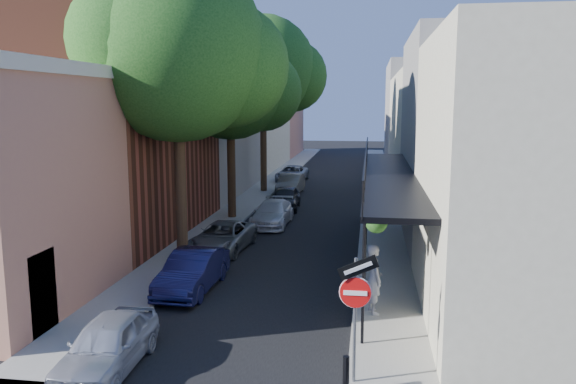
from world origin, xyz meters
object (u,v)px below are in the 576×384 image
(parked_car_a, at_px, (107,345))
(pedestrian, at_px, (374,279))
(oak_far, at_px, (270,70))
(sign_post, at_px, (356,298))
(parked_car_f, at_px, (291,184))
(oak_near, at_px, (190,55))
(parked_car_b, at_px, (193,271))
(parked_car_d, at_px, (272,213))
(oak_mid, at_px, (238,84))
(parked_car_g, at_px, (292,174))
(parked_car_e, at_px, (285,198))
(parked_car_c, at_px, (222,237))
(bollard, at_px, (346,374))

(parked_car_a, bearing_deg, pedestrian, 33.09)
(oak_far, bearing_deg, sign_post, -76.09)
(parked_car_f, height_order, pedestrian, pedestrian)
(oak_near, xyz_separation_m, parked_car_f, (1.49, 16.34, -7.21))
(parked_car_b, bearing_deg, parked_car_d, 86.92)
(sign_post, relative_size, oak_mid, 0.29)
(sign_post, distance_m, parked_car_g, 32.08)
(parked_car_e, xyz_separation_m, parked_car_f, (-0.48, 5.49, 0.01))
(oak_mid, xyz_separation_m, parked_car_c, (0.82, -6.69, -6.46))
(sign_post, xyz_separation_m, parked_car_f, (-5.04, 25.63, -1.37))
(parked_car_a, xyz_separation_m, parked_car_b, (0.21, 5.64, 0.04))
(sign_post, bearing_deg, parked_car_e, 102.76)
(sign_post, xyz_separation_m, oak_far, (-6.51, 26.30, 6.22))
(oak_far, xyz_separation_m, pedestrian, (6.94, -22.10, -7.13))
(pedestrian, bearing_deg, parked_car_f, -4.24)
(sign_post, relative_size, parked_car_b, 0.75)
(parked_car_a, bearing_deg, parked_car_g, 88.44)
(oak_near, height_order, parked_car_c, oak_near)
(sign_post, bearing_deg, oak_mid, 110.86)
(oak_far, bearing_deg, parked_car_g, 81.80)
(oak_far, xyz_separation_m, parked_car_e, (1.95, -6.16, -7.60))
(oak_near, distance_m, oak_far, 17.01)
(oak_near, bearing_deg, sign_post, -54.91)
(parked_car_b, xyz_separation_m, pedestrian, (5.86, -1.41, 0.47))
(parked_car_a, relative_size, parked_car_d, 0.86)
(oak_mid, bearing_deg, parked_car_d, -36.11)
(oak_near, distance_m, oak_mid, 8.01)
(parked_car_e, bearing_deg, parked_car_f, 92.21)
(oak_mid, height_order, parked_car_c, oak_mid)
(parked_car_c, relative_size, parked_car_d, 1.01)
(bollard, height_order, pedestrian, pedestrian)
(parked_car_b, relative_size, parked_car_c, 0.93)
(oak_near, distance_m, parked_car_d, 9.94)
(parked_car_d, height_order, parked_car_g, parked_car_g)
(parked_car_f, relative_size, parked_car_g, 0.90)
(oak_mid, height_order, parked_car_e, oak_mid)
(sign_post, bearing_deg, parked_car_c, 118.59)
(parked_car_e, bearing_deg, bollard, -80.73)
(sign_post, bearing_deg, oak_far, 103.91)
(bollard, xyz_separation_m, parked_car_c, (-5.60, 11.04, 0.07))
(oak_near, bearing_deg, parked_car_g, 88.02)
(oak_near, relative_size, parked_car_c, 2.67)
(pedestrian, bearing_deg, bollard, 154.37)
(parked_car_e, height_order, parked_car_g, parked_car_e)
(bollard, xyz_separation_m, parked_car_a, (-5.50, 0.44, 0.10))
(oak_mid, height_order, parked_car_d, oak_mid)
(parked_car_d, bearing_deg, parked_car_e, 91.05)
(bollard, bearing_deg, parked_car_c, 116.90)
(parked_car_b, height_order, parked_car_f, parked_car_f)
(bollard, xyz_separation_m, oak_near, (-6.37, 9.76, 7.36))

